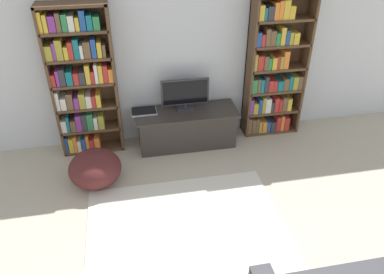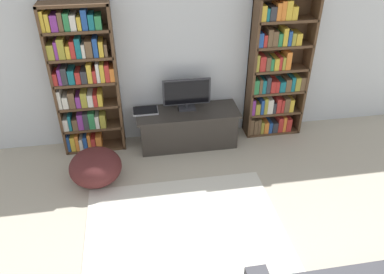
{
  "view_description": "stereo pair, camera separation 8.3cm",
  "coord_description": "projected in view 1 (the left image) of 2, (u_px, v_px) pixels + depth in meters",
  "views": [
    {
      "loc": [
        -0.67,
        -0.7,
        3.16
      ],
      "look_at": [
        0.04,
        3.0,
        0.7
      ],
      "focal_mm": 35.0,
      "sensor_mm": 36.0,
      "label": 1
    },
    {
      "loc": [
        -0.58,
        -0.71,
        3.16
      ],
      "look_at": [
        0.04,
        3.0,
        0.7
      ],
      "focal_mm": 35.0,
      "sensor_mm": 36.0,
      "label": 2
    }
  ],
  "objects": [
    {
      "name": "bookshelf_left",
      "position": [
        82.0,
        82.0,
        4.96
      ],
      "size": [
        0.85,
        0.3,
        2.08
      ],
      "color": "#513823",
      "rests_on": "ground_plane"
    },
    {
      "name": "television",
      "position": [
        185.0,
        94.0,
        5.26
      ],
      "size": [
        0.68,
        0.16,
        0.46
      ],
      "color": "#2D2D33",
      "rests_on": "tv_stand"
    },
    {
      "name": "bookshelf_right",
      "position": [
        273.0,
        71.0,
        5.42
      ],
      "size": [
        0.85,
        0.3,
        2.08
      ],
      "color": "#513823",
      "rests_on": "ground_plane"
    },
    {
      "name": "laptop",
      "position": [
        144.0,
        111.0,
        5.31
      ],
      "size": [
        0.36,
        0.25,
        0.03
      ],
      "color": "#B7B7BC",
      "rests_on": "tv_stand"
    },
    {
      "name": "tv_stand",
      "position": [
        186.0,
        128.0,
        5.48
      ],
      "size": [
        1.47,
        0.54,
        0.55
      ],
      "color": "#332D28",
      "rests_on": "ground_plane"
    },
    {
      "name": "beanbag_ottoman",
      "position": [
        95.0,
        168.0,
        4.75
      ],
      "size": [
        0.66,
        0.66,
        0.45
      ],
      "primitive_type": "ellipsoid",
      "color": "#4C1E1E",
      "rests_on": "ground_plane"
    },
    {
      "name": "wall_back",
      "position": [
        173.0,
        53.0,
        5.18
      ],
      "size": [
        8.8,
        0.06,
        2.6
      ],
      "color": "silver",
      "rests_on": "ground_plane"
    },
    {
      "name": "area_rug",
      "position": [
        188.0,
        236.0,
        4.1
      ],
      "size": [
        2.19,
        1.89,
        0.02
      ],
      "color": "beige",
      "rests_on": "ground_plane"
    }
  ]
}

